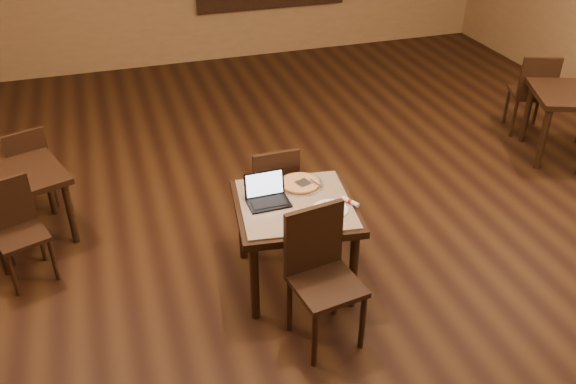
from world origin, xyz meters
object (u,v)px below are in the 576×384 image
object	(u,v)px
laptop	(267,194)
pizza_pan	(300,184)
tiled_table	(295,214)
other_table_b_chair_far	(28,164)
other_table_b_chair_near	(16,225)
chair_main_near	(321,269)
other_table_a_chair_far	(533,90)
chair_main_far	(273,188)
other_table_b	(21,186)
other_table_a	(571,103)

from	to	relation	value
laptop	pizza_pan	xyz separation A→B (m)	(0.32, 0.14, -0.05)
tiled_table	other_table_b_chair_far	distance (m)	2.74
tiled_table	other_table_b_chair_far	size ratio (longest dim) A/B	1.18
tiled_table	other_table_b_chair_near	size ratio (longest dim) A/B	1.18
chair_main_near	other_table_b_chair_far	distance (m)	3.16
pizza_pan	chair_main_near	bearing A→B (deg)	-98.93
laptop	other_table_a_chair_far	bearing A→B (deg)	22.98
chair_main_far	other_table_b_chair_near	distance (m)	2.12
tiled_table	pizza_pan	world-z (taller)	pizza_pan
other_table_b	tiled_table	bearing A→B (deg)	-50.72
tiled_table	other_table_a_chair_far	size ratio (longest dim) A/B	1.04
other_table_b_chair_far	other_table_b	bearing A→B (deg)	68.13
other_table_b	laptop	bearing A→B (deg)	-51.22
laptop	other_table_b	world-z (taller)	laptop
chair_main_far	other_table_a_chair_far	world-z (taller)	other_table_a_chair_far
laptop	other_table_b	distance (m)	2.24
pizza_pan	other_table_a	world-z (taller)	pizza_pan
laptop	other_table_a	xyz separation A→B (m)	(3.74, 1.05, -0.18)
other_table_a	other_table_b	bearing A→B (deg)	-159.48
chair_main_far	other_table_a_chair_far	xyz separation A→B (m)	(3.50, 1.12, 0.03)
other_table_a_chair_far	other_table_b_chair_near	distance (m)	5.70
chair_main_near	chair_main_far	xyz separation A→B (m)	(0.02, 1.23, -0.06)
chair_main_near	other_table_a_chair_far	xyz separation A→B (m)	(3.52, 2.34, -0.03)
tiled_table	other_table_a_chair_far	bearing A→B (deg)	33.69
other_table_a	other_table_b	world-z (taller)	other_table_a
other_table_a_chair_far	other_table_b_chair_far	world-z (taller)	other_table_a_chair_far
chair_main_far	other_table_b	size ratio (longest dim) A/B	1.03
other_table_a	chair_main_near	bearing A→B (deg)	-131.73
other_table_a_chair_far	chair_main_near	bearing A→B (deg)	55.56
other_table_b_chair_near	other_table_b_chair_far	bearing A→B (deg)	68.13
laptop	other_table_a_chair_far	world-z (taller)	other_table_a_chair_far
laptop	other_table_b_chair_near	bearing A→B (deg)	159.73
other_table_a_chair_far	chair_main_far	bearing A→B (deg)	39.57
chair_main_far	laptop	xyz separation A→B (m)	(-0.20, -0.52, 0.29)
other_table_a_chair_far	tiled_table	bearing A→B (deg)	48.22
laptop	other_table_a	world-z (taller)	laptop
other_table_a	other_table_b_chair_near	world-z (taller)	other_table_b_chair_near
other_table_b	other_table_b_chair_far	bearing A→B (deg)	68.13
tiled_table	other_table_b	size ratio (longest dim) A/B	1.13
chair_main_far	laptop	size ratio (longest dim) A/B	2.91
chair_main_near	pizza_pan	size ratio (longest dim) A/B	2.77
chair_main_far	pizza_pan	xyz separation A→B (m)	(0.12, -0.38, 0.24)
other_table_a_chair_far	other_table_b_chair_near	bearing A→B (deg)	31.58
laptop	chair_main_near	bearing A→B (deg)	-76.12
laptop	other_table_b	xyz separation A→B (m)	(-1.89, 1.19, -0.26)
tiled_table	other_table_b_chair_far	xyz separation A→B (m)	(-2.06, 1.80, -0.17)
laptop	other_table_a	size ratio (longest dim) A/B	0.30
pizza_pan	other_table_a	distance (m)	3.54
pizza_pan	other_table_a_chair_far	xyz separation A→B (m)	(3.39, 1.50, -0.21)
chair_main_far	other_table_b	world-z (taller)	chair_main_far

